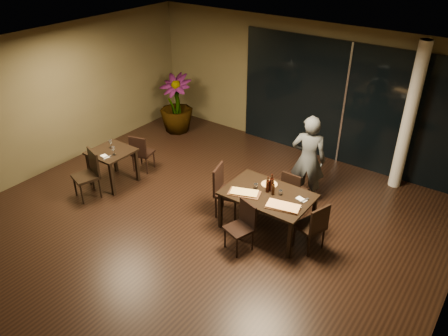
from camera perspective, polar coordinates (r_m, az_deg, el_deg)
ground at (r=7.89m, az=-3.86°, el=-8.18°), size 8.00×8.00×0.00m
wall_back at (r=10.22m, az=10.58°, el=10.23°), size 8.00×0.10×3.00m
wall_left at (r=9.95m, az=-22.72°, el=7.86°), size 0.10×8.00×3.00m
ceiling at (r=6.48m, az=-4.79°, el=13.35°), size 8.00×8.00×0.04m
window_panel at (r=9.84m, az=15.51°, el=7.93°), size 5.00×0.06×2.70m
column at (r=9.16m, az=22.99°, el=5.97°), size 0.24×0.24×3.00m
main_table at (r=7.56m, az=5.73°, el=-3.83°), size 1.50×1.00×0.75m
side_table at (r=9.20m, az=-14.45°, el=1.50°), size 0.80×0.80×0.75m
chair_main_far at (r=8.22m, az=8.97°, el=-2.76°), size 0.40×0.40×0.84m
chair_main_near at (r=7.24m, az=2.45°, el=-7.28°), size 0.50×0.50×0.86m
chair_main_left at (r=8.00m, az=0.05°, el=-2.64°), size 0.56×0.56×0.99m
chair_main_right at (r=7.32m, az=11.65°, el=-7.32°), size 0.53×0.53×0.90m
chair_side_far at (r=9.57m, az=-10.80°, el=2.13°), size 0.49×0.49×0.86m
chair_side_near at (r=8.92m, az=-17.19°, el=-0.48°), size 0.57×0.57×0.97m
diner at (r=8.37m, az=10.94°, el=1.07°), size 0.70×0.57×1.79m
potted_plant at (r=11.27m, az=-6.28°, el=8.34°), size 0.92×0.92×1.49m
pizza_board_left at (r=7.49m, az=2.66°, el=-3.31°), size 0.60×0.43×0.01m
pizza_board_right at (r=7.21m, az=7.73°, el=-5.07°), size 0.61×0.41×0.01m
oblong_pizza_left at (r=7.48m, az=2.66°, el=-3.21°), size 0.49×0.35×0.02m
oblong_pizza_right at (r=7.20m, az=7.74°, el=-4.96°), size 0.56×0.35×0.02m
round_pizza at (r=7.76m, az=5.94°, el=-2.15°), size 0.28×0.28×0.01m
bottle_a at (r=7.49m, az=5.73°, el=-2.14°), size 0.07×0.07×0.30m
bottle_b at (r=7.44m, az=6.42°, el=-2.58°), size 0.06×0.06×0.27m
bottle_c at (r=7.52m, az=6.22°, el=-1.91°), size 0.07×0.07×0.33m
tumbler_left at (r=7.64m, az=4.16°, el=-2.35°), size 0.07×0.07×0.08m
tumbler_right at (r=7.50m, az=7.38°, el=-3.18°), size 0.07×0.07×0.08m
napkin_near at (r=7.23m, az=9.29°, el=-5.10°), size 0.19×0.11×0.01m
napkin_far at (r=7.43m, az=10.07°, el=-4.07°), size 0.20×0.14×0.01m
wine_glass_a at (r=9.22m, az=-14.59°, el=3.05°), size 0.08×0.08×0.17m
wine_glass_b at (r=8.94m, az=-14.25°, el=2.22°), size 0.08×0.08×0.18m
side_napkin at (r=8.94m, az=-15.31°, el=1.48°), size 0.20×0.14×0.01m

